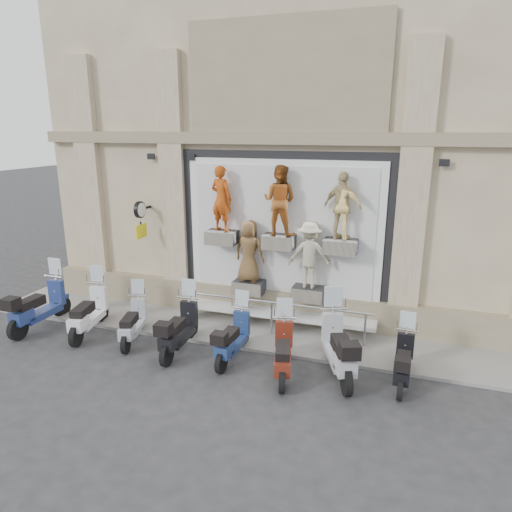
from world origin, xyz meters
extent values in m
plane|color=#2C2C2E|center=(0.00, 0.00, 0.00)|extent=(90.00, 90.00, 0.00)
cube|color=gray|center=(0.00, 2.10, 0.04)|extent=(16.00, 2.20, 0.08)
cube|color=black|center=(0.00, 2.96, 2.40)|extent=(5.60, 0.10, 4.30)
cube|color=white|center=(0.00, 2.90, 2.40)|extent=(5.10, 0.06, 3.90)
cube|color=white|center=(0.00, 2.86, 2.40)|extent=(4.70, 0.04, 3.60)
cube|color=white|center=(0.00, 2.55, 0.42)|extent=(5.10, 0.75, 0.10)
cube|color=#28282B|center=(-1.55, 2.59, 2.33)|extent=(0.80, 0.50, 0.35)
imported|color=#C64A10|center=(-1.55, 2.59, 3.34)|extent=(0.70, 0.56, 1.68)
cube|color=#28282B|center=(0.00, 2.59, 2.33)|extent=(0.80, 0.50, 0.35)
imported|color=brown|center=(0.00, 2.59, 3.37)|extent=(0.91, 0.74, 1.74)
cube|color=#28282B|center=(1.55, 2.59, 2.33)|extent=(0.80, 0.50, 0.35)
imported|color=#D4C07E|center=(1.55, 2.59, 3.31)|extent=(1.03, 0.69, 1.62)
cube|color=#28282B|center=(-0.80, 2.59, 1.02)|extent=(0.80, 0.50, 0.35)
imported|color=brown|center=(-0.80, 2.59, 2.01)|extent=(0.84, 0.60, 1.62)
cube|color=#28282B|center=(0.80, 2.59, 1.02)|extent=(0.80, 0.50, 0.35)
imported|color=beige|center=(0.80, 2.59, 2.05)|extent=(1.16, 0.75, 1.70)
cube|color=black|center=(-3.90, 2.72, 2.95)|extent=(0.06, 0.56, 0.06)
cylinder|color=black|center=(-3.90, 2.45, 2.95)|extent=(0.10, 0.46, 0.46)
cube|color=yellow|center=(-3.90, 2.45, 2.35)|extent=(0.04, 0.50, 0.38)
camera|label=1|loc=(2.98, -8.20, 5.09)|focal=32.00mm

